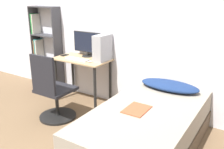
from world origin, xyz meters
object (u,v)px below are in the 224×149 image
at_px(office_chair, 53,95).
at_px(keyboard, 77,59).
at_px(monitor, 87,43).
at_px(bookshelf, 44,52).
at_px(bed, 146,130).
at_px(pc_tower, 103,48).

xyz_separation_m(office_chair, keyboard, (-0.06, 0.62, 0.38)).
bearing_deg(monitor, bookshelf, -179.48).
bearing_deg(keyboard, monitor, 90.02).
height_order(bed, keyboard, keyboard).
relative_size(office_chair, pc_tower, 2.43).
bearing_deg(bookshelf, pc_tower, -3.03).
bearing_deg(pc_tower, bookshelf, 176.97).
bearing_deg(pc_tower, monitor, 167.19).
relative_size(office_chair, bed, 0.51).
height_order(bed, pc_tower, pc_tower).
bearing_deg(bookshelf, bed, -18.55).
distance_m(keyboard, pc_tower, 0.45).
relative_size(monitor, pc_tower, 1.33).
height_order(office_chair, bed, office_chair).
bearing_deg(pc_tower, bed, -34.48).
height_order(bookshelf, pc_tower, bookshelf).
bearing_deg(office_chair, bookshelf, 141.31).
bearing_deg(keyboard, office_chair, -84.62).
bearing_deg(bed, monitor, 150.16).
bearing_deg(office_chair, keyboard, 95.38).
bearing_deg(bookshelf, office_chair, -38.69).
bearing_deg(monitor, pc_tower, -12.81).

